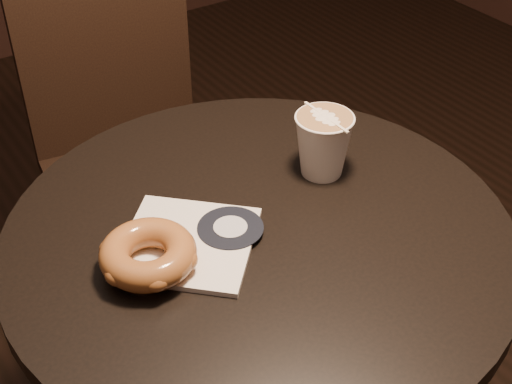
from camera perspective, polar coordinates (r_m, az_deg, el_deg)
cafe_table at (r=1.11m, az=0.21°, el=-10.70°), size 0.70×0.70×0.75m
chair at (r=1.62m, az=-10.55°, el=5.48°), size 0.43×0.43×0.96m
pastry_bag at (r=0.95m, az=-5.47°, el=-4.07°), size 0.24×0.24×0.01m
doughnut at (r=0.90m, az=-8.63°, el=-4.92°), size 0.12×0.12×0.04m
latte_cup at (r=1.05m, az=5.38°, el=3.76°), size 0.09×0.09×0.10m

